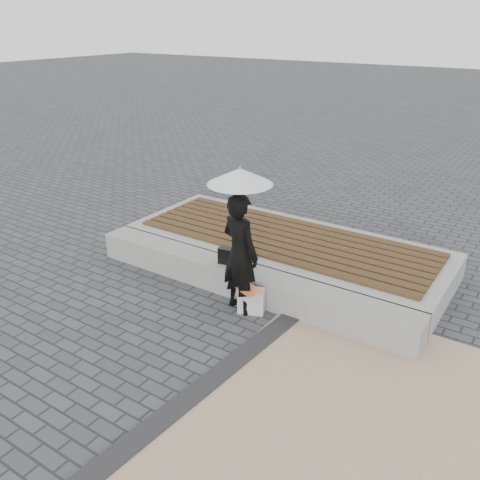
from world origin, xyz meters
name	(u,v)px	position (x,y,z in m)	size (l,w,h in m)	color
ground	(169,349)	(0.00, 0.00, 0.00)	(80.00, 80.00, 0.00)	#47474B
edging_band	(192,396)	(0.75, -0.50, 0.02)	(0.25, 5.20, 0.04)	#2A2A2C
seating_ledge	(243,281)	(0.00, 1.60, 0.20)	(5.00, 0.45, 0.40)	gray
timber_platform	(285,251)	(0.00, 2.80, 0.20)	(5.00, 2.00, 0.40)	#A9AAA4
timber_decking	(285,238)	(0.00, 2.80, 0.42)	(4.60, 1.60, 0.04)	brown
woman	(240,254)	(0.19, 1.23, 0.81)	(0.59, 0.39, 1.62)	black
parasol	(240,176)	(0.19, 1.23, 1.83)	(0.81, 0.81, 1.03)	#B9B9BE
handbag	(230,256)	(-0.22, 1.60, 0.52)	(0.33, 0.12, 0.23)	black
canvas_tote	(251,301)	(0.37, 1.22, 0.18)	(0.34, 0.14, 0.36)	white
magazine	(249,290)	(0.37, 1.17, 0.37)	(0.32, 0.23, 0.01)	#EA2F4E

